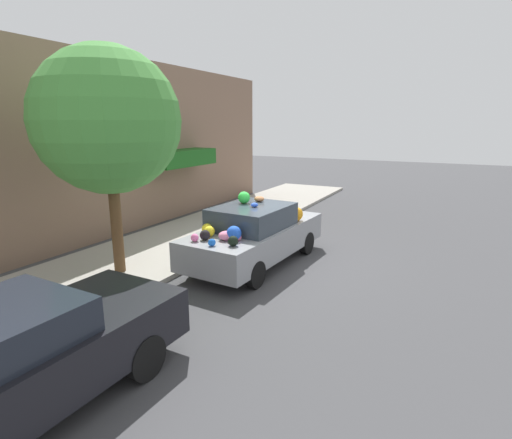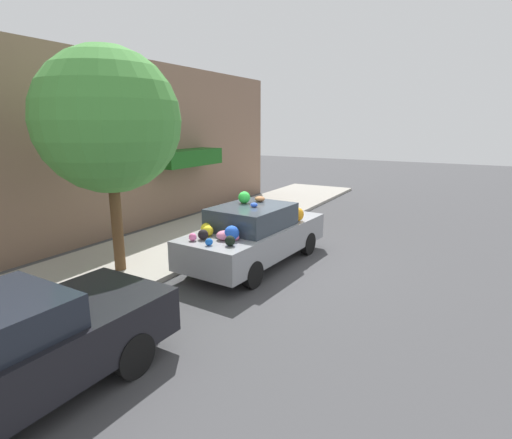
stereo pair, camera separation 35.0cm
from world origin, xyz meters
name	(u,v)px [view 1 (the left image)]	position (x,y,z in m)	size (l,w,h in m)	color
ground_plane	(255,263)	(0.00, 0.00, 0.00)	(60.00, 60.00, 0.00)	#424244
sidewalk_curb	(168,246)	(0.00, 2.70, 0.06)	(24.00, 3.20, 0.11)	#9E998E
building_facade	(106,149)	(0.14, 4.92, 2.61)	(18.00, 1.20, 5.27)	#846651
street_tree	(108,121)	(-2.14, 2.29, 3.37)	(3.01, 3.01, 4.78)	brown
fire_hydrant	(233,222)	(1.79, 1.67, 0.46)	(0.20, 0.20, 0.70)	#B2B2B7
art_car	(255,234)	(-0.05, -0.03, 0.75)	(4.30, 1.93, 1.75)	gray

